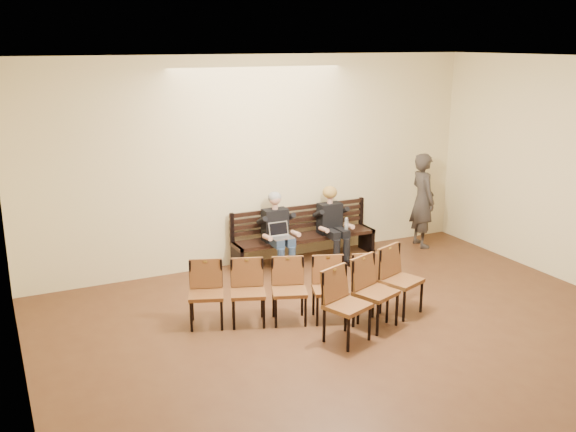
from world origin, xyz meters
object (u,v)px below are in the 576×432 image
object	(u,v)px
passerby	(423,193)
chair_row_back	(289,291)
bench	(305,248)
laptop	(282,238)
seated_woman	(332,227)
seated_man	(278,232)
chair_row_front	(376,293)
water_bottle	(346,230)
bag	(386,270)

from	to	relation	value
passerby	chair_row_back	distance (m)	4.20
bench	passerby	xyz separation A→B (m)	(2.33, -0.19, 0.78)
bench	laptop	bearing A→B (deg)	-150.47
seated_woman	seated_man	bearing A→B (deg)	180.00
seated_woman	chair_row_front	bearing A→B (deg)	-107.58
water_bottle	passerby	size ratio (longest dim) A/B	0.11
laptop	bench	bearing A→B (deg)	16.90
seated_woman	laptop	size ratio (longest dim) A/B	3.42
bag	bench	bearing A→B (deg)	120.58
passerby	seated_man	bearing A→B (deg)	96.82
bag	chair_row_front	bearing A→B (deg)	-128.59
bench	chair_row_back	distance (m)	2.55
seated_woman	water_bottle	bearing A→B (deg)	-56.89
laptop	water_bottle	bearing A→B (deg)	-13.10
laptop	chair_row_front	bearing A→B (deg)	-97.49
water_bottle	laptop	bearing A→B (deg)	179.52
bag	passerby	distance (m)	2.11
seated_man	water_bottle	world-z (taller)	seated_man
laptop	seated_woman	bearing A→B (deg)	-1.19
bench	chair_row_back	xyz separation A→B (m)	(-1.34, -2.15, 0.21)
bench	water_bottle	bearing A→B (deg)	-29.13
bag	seated_woman	bearing A→B (deg)	104.55
chair_row_front	laptop	bearing A→B (deg)	74.38
water_bottle	bag	xyz separation A→B (m)	(0.17, -0.99, -0.42)
bench	chair_row_back	size ratio (longest dim) A/B	0.97
seated_woman	laptop	distance (m)	1.09
bench	bag	world-z (taller)	bench
seated_woman	water_bottle	world-z (taller)	seated_woman
water_bottle	passerby	xyz separation A→B (m)	(1.71, 0.15, 0.45)
seated_woman	bag	size ratio (longest dim) A/B	3.17
seated_man	laptop	world-z (taller)	seated_man
laptop	chair_row_front	world-z (taller)	chair_row_front
water_bottle	bag	world-z (taller)	water_bottle
water_bottle	bench	bearing A→B (deg)	150.87
seated_woman	laptop	xyz separation A→B (m)	(-1.07, -0.22, -0.01)
passerby	chair_row_front	world-z (taller)	passerby
bag	passerby	size ratio (longest dim) A/B	0.18
chair_row_front	seated_man	bearing A→B (deg)	73.62
bench	seated_woman	world-z (taller)	seated_woman
seated_man	chair_row_front	bearing A→B (deg)	-85.63
laptop	bag	distance (m)	1.76
seated_man	passerby	distance (m)	2.93
seated_man	passerby	bearing A→B (deg)	-1.39
seated_woman	bag	xyz separation A→B (m)	(0.31, -1.21, -0.45)
water_bottle	chair_row_front	distance (m)	2.64
seated_man	laptop	size ratio (longest dim) A/B	3.62
seated_man	water_bottle	distance (m)	1.22
passerby	seated_woman	bearing A→B (deg)	96.03
water_bottle	bag	distance (m)	1.09
bench	bag	xyz separation A→B (m)	(0.79, -1.33, -0.09)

